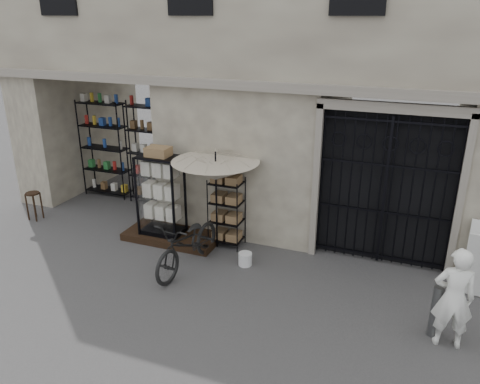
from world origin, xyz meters
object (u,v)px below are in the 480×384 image
at_px(display_cabinet, 161,199).
at_px(white_bucket, 245,259).
at_px(wire_rack, 227,213).
at_px(steel_bollard, 436,311).
at_px(wooden_stool, 34,205).
at_px(bicycle, 189,268).
at_px(market_umbrella, 216,166).
at_px(shopkeeper, 445,344).

relative_size(display_cabinet, white_bucket, 7.06).
bearing_deg(wire_rack, steel_bollard, 3.00).
bearing_deg(wooden_stool, bicycle, -9.43).
height_order(market_umbrella, white_bucket, market_umbrella).
bearing_deg(market_umbrella, white_bucket, -31.03).
xyz_separation_m(wire_rack, shopkeeper, (4.16, -1.74, -0.71)).
xyz_separation_m(market_umbrella, wooden_stool, (-4.51, -0.24, -1.41)).
distance_m(display_cabinet, steel_bollard, 5.52).
bearing_deg(bicycle, wire_rack, 81.76).
xyz_separation_m(white_bucket, steel_bollard, (3.33, -0.94, 0.29)).
xyz_separation_m(display_cabinet, steel_bollard, (5.33, -1.34, -0.49)).
distance_m(wire_rack, white_bucket, 1.09).
xyz_separation_m(wire_rack, market_umbrella, (-0.15, -0.17, 1.04)).
distance_m(bicycle, shopkeeper, 4.50).
bearing_deg(white_bucket, market_umbrella, 148.97).
bearing_deg(white_bucket, wire_rack, 134.97).
bearing_deg(market_umbrella, wire_rack, 49.19).
distance_m(market_umbrella, bicycle, 2.01).
relative_size(steel_bollard, shopkeeper, 0.53).
height_order(white_bucket, steel_bollard, steel_bollard).
relative_size(wire_rack, white_bucket, 5.61).
xyz_separation_m(market_umbrella, bicycle, (-0.15, -0.97, -1.75)).
height_order(steel_bollard, shopkeeper, steel_bollard).
relative_size(white_bucket, steel_bollard, 0.31).
distance_m(display_cabinet, wooden_stool, 3.35).
bearing_deg(wooden_stool, white_bucket, -2.56).
distance_m(white_bucket, shopkeeper, 3.68).
xyz_separation_m(wire_rack, wooden_stool, (-4.66, -0.41, -0.36)).
distance_m(market_umbrella, wooden_stool, 4.73).
distance_m(display_cabinet, wire_rack, 1.39).
bearing_deg(wire_rack, bicycle, -79.74).
height_order(market_umbrella, wooden_stool, market_umbrella).
height_order(display_cabinet, white_bucket, display_cabinet).
bearing_deg(wire_rack, shopkeeper, 2.13).
xyz_separation_m(display_cabinet, wooden_stool, (-3.30, -0.16, -0.56)).
bearing_deg(steel_bollard, display_cabinet, 165.95).
bearing_deg(market_umbrella, steel_bollard, -18.99).
relative_size(wire_rack, bicycle, 0.74).
height_order(display_cabinet, wire_rack, display_cabinet).
bearing_deg(steel_bollard, wire_rack, 158.21).
distance_m(wire_rack, bicycle, 1.37).
height_order(display_cabinet, wooden_stool, display_cabinet).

